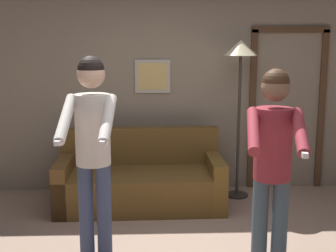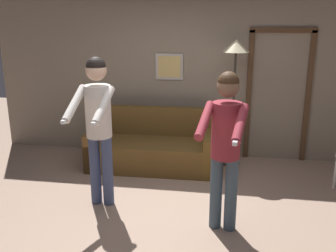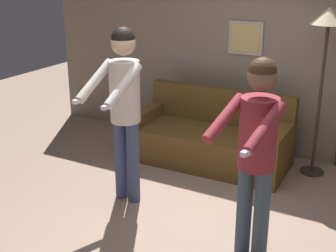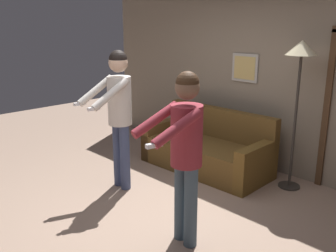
% 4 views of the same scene
% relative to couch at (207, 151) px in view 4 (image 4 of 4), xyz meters
% --- Properties ---
extents(ground_plane, '(12.00, 12.00, 0.00)m').
position_rel_couch_xyz_m(ground_plane, '(0.43, -1.52, -0.28)').
color(ground_plane, gray).
extents(back_wall_assembly, '(6.40, 0.10, 2.60)m').
position_rel_couch_xyz_m(back_wall_assembly, '(0.45, 0.68, 1.02)').
color(back_wall_assembly, gray).
rests_on(back_wall_assembly, ground_plane).
extents(couch, '(1.92, 0.89, 0.87)m').
position_rel_couch_xyz_m(couch, '(0.00, 0.00, 0.00)').
color(couch, brown).
rests_on(couch, ground_plane).
extents(torchiere_lamp, '(0.40, 0.40, 1.92)m').
position_rel_couch_xyz_m(torchiere_lamp, '(1.19, 0.28, 1.38)').
color(torchiere_lamp, '#332D28').
rests_on(torchiere_lamp, ground_plane).
extents(person_standing_left, '(0.46, 0.70, 1.80)m').
position_rel_couch_xyz_m(person_standing_left, '(-0.37, -1.32, 0.82)').
color(person_standing_left, '#3E4A70').
rests_on(person_standing_left, ground_plane).
extents(person_standing_right, '(0.51, 0.71, 1.71)m').
position_rel_couch_xyz_m(person_standing_right, '(1.10, -1.66, 0.76)').
color(person_standing_right, '#405362').
rests_on(person_standing_right, ground_plane).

